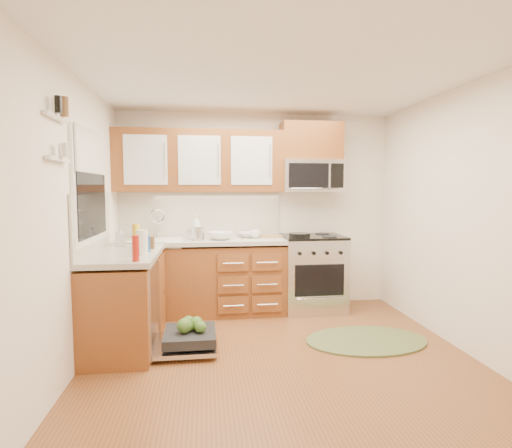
{
  "coord_description": "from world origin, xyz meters",
  "views": [
    {
      "loc": [
        -0.66,
        -3.43,
        1.53
      ],
      "look_at": [
        -0.12,
        0.85,
        1.15
      ],
      "focal_mm": 28.0,
      "sensor_mm": 36.0,
      "label": 1
    }
  ],
  "objects": [
    {
      "name": "dishwasher",
      "position": [
        -0.86,
        0.3,
        0.1
      ],
      "size": [
        0.7,
        0.6,
        0.2
      ],
      "primitive_type": null,
      "color": "silver",
      "rests_on": "ground"
    },
    {
      "name": "wooden_box",
      "position": [
        -1.25,
        0.72,
        0.99
      ],
      "size": [
        0.13,
        0.09,
        0.13
      ],
      "primitive_type": "cube",
      "rotation": [
        0.0,
        0.0,
        -0.0
      ],
      "color": "brown",
      "rests_on": "countertop_left"
    },
    {
      "name": "wall_front",
      "position": [
        0.0,
        -1.75,
        1.25
      ],
      "size": [
        3.5,
        0.04,
        2.5
      ],
      "primitive_type": "cube",
      "color": "white",
      "rests_on": "ground"
    },
    {
      "name": "wall_right",
      "position": [
        1.75,
        0.0,
        1.25
      ],
      "size": [
        0.04,
        3.5,
        2.5
      ],
      "primitive_type": "cube",
      "color": "white",
      "rests_on": "ground"
    },
    {
      "name": "window",
      "position": [
        -1.74,
        0.5,
        1.55
      ],
      "size": [
        0.03,
        1.05,
        1.05
      ],
      "primitive_type": null,
      "color": "white",
      "rests_on": "ground"
    },
    {
      "name": "wall_left",
      "position": [
        -1.75,
        0.0,
        1.25
      ],
      "size": [
        0.04,
        3.5,
        2.5
      ],
      "primitive_type": "cube",
      "color": "white",
      "rests_on": "ground"
    },
    {
      "name": "rug",
      "position": [
        0.94,
        0.3,
        0.01
      ],
      "size": [
        1.34,
        0.97,
        0.02
      ],
      "primitive_type": null,
      "rotation": [
        0.0,
        0.0,
        -0.14
      ],
      "color": "olive",
      "rests_on": "ground"
    },
    {
      "name": "paper_towel_roll",
      "position": [
        -1.25,
        0.34,
        1.04
      ],
      "size": [
        0.12,
        0.12,
        0.23
      ],
      "primitive_type": "cylinder",
      "rotation": [
        0.0,
        0.0,
        0.14
      ],
      "color": "white",
      "rests_on": "countertop_left"
    },
    {
      "name": "upper_cabinets",
      "position": [
        -0.73,
        1.57,
        1.88
      ],
      "size": [
        2.05,
        0.35,
        0.75
      ],
      "primitive_type": null,
      "color": "brown",
      "rests_on": "ground"
    },
    {
      "name": "microwave",
      "position": [
        0.68,
        1.55,
        1.7
      ],
      "size": [
        0.76,
        0.38,
        0.4
      ],
      "primitive_type": null,
      "color": "silver",
      "rests_on": "ground"
    },
    {
      "name": "mustard_bottle",
      "position": [
        -1.39,
        0.9,
        1.04
      ],
      "size": [
        0.09,
        0.09,
        0.24
      ],
      "primitive_type": "cylinder",
      "rotation": [
        0.0,
        0.0,
        0.28
      ],
      "color": "gold",
      "rests_on": "countertop_left"
    },
    {
      "name": "red_bottle",
      "position": [
        -1.25,
        0.0,
        1.03
      ],
      "size": [
        0.08,
        0.08,
        0.22
      ],
      "primitive_type": "cylinder",
      "rotation": [
        0.0,
        0.0,
        0.38
      ],
      "color": "#A41A0D",
      "rests_on": "countertop_left"
    },
    {
      "name": "floor",
      "position": [
        0.0,
        0.0,
        0.0
      ],
      "size": [
        3.5,
        3.5,
        0.0
      ],
      "primitive_type": "plane",
      "color": "brown",
      "rests_on": "ground"
    },
    {
      "name": "soap_bottle_c",
      "position": [
        -1.34,
        0.72,
        1.02
      ],
      "size": [
        0.15,
        0.15,
        0.18
      ],
      "primitive_type": "imported",
      "rotation": [
        0.0,
        0.0,
        0.04
      ],
      "color": "#999999",
      "rests_on": "countertop_left"
    },
    {
      "name": "skillet",
      "position": [
        0.48,
        1.3,
        0.97
      ],
      "size": [
        0.27,
        0.27,
        0.05
      ],
      "primitive_type": "cylinder",
      "rotation": [
        0.0,
        0.0,
        -0.04
      ],
      "color": "black",
      "rests_on": "range"
    },
    {
      "name": "bowl_a",
      "position": [
        -0.12,
        1.56,
        0.96
      ],
      "size": [
        0.28,
        0.28,
        0.07
      ],
      "primitive_type": "imported",
      "rotation": [
        0.0,
        0.0,
        0.05
      ],
      "color": "#999999",
      "rests_on": "countertop_back"
    },
    {
      "name": "shelf_upper",
      "position": [
        -1.72,
        -0.35,
        2.05
      ],
      "size": [
        0.04,
        0.4,
        0.03
      ],
      "primitive_type": "cube",
      "color": "white",
      "rests_on": "ground"
    },
    {
      "name": "canister",
      "position": [
        -0.74,
        1.29,
        1.01
      ],
      "size": [
        0.13,
        0.13,
        0.17
      ],
      "primitive_type": "cylinder",
      "rotation": [
        0.0,
        0.0,
        -0.33
      ],
      "color": "silver",
      "rests_on": "countertop_back"
    },
    {
      "name": "wall_back",
      "position": [
        0.0,
        1.75,
        1.25
      ],
      "size": [
        3.5,
        0.04,
        2.5
      ],
      "primitive_type": "cube",
      "color": "white",
      "rests_on": "ground"
    },
    {
      "name": "soap_bottle_a",
      "position": [
        -0.77,
        1.34,
        1.08
      ],
      "size": [
        0.14,
        0.14,
        0.3
      ],
      "primitive_type": "imported",
      "rotation": [
        0.0,
        0.0,
        -0.26
      ],
      "color": "#999999",
      "rests_on": "countertop_back"
    },
    {
      "name": "cabinet_over_mw",
      "position": [
        0.68,
        1.57,
        2.13
      ],
      "size": [
        0.76,
        0.35,
        0.47
      ],
      "primitive_type": "cube",
      "color": "brown",
      "rests_on": "ground"
    },
    {
      "name": "range",
      "position": [
        0.68,
        1.43,
        0.47
      ],
      "size": [
        0.76,
        0.64,
        0.95
      ],
      "primitive_type": null,
      "color": "silver",
      "rests_on": "ground"
    },
    {
      "name": "ceiling",
      "position": [
        0.0,
        0.0,
        2.5
      ],
      "size": [
        3.5,
        3.5,
        0.0
      ],
      "primitive_type": "plane",
      "rotation": [
        3.14,
        0.0,
        0.0
      ],
      "color": "white",
      "rests_on": "ground"
    },
    {
      "name": "window_blind",
      "position": [
        -1.71,
        0.5,
        1.88
      ],
      "size": [
        0.02,
        0.96,
        0.4
      ],
      "primitive_type": "cube",
      "color": "white",
      "rests_on": "ground"
    },
    {
      "name": "blue_carton",
      "position": [
        -1.25,
        0.51,
        1.0
      ],
      "size": [
        0.11,
        0.08,
        0.15
      ],
      "primitive_type": "cube",
      "rotation": [
        0.0,
        0.0,
        0.22
      ],
      "color": "#255DAF",
      "rests_on": "countertop_left"
    },
    {
      "name": "sink",
      "position": [
        -1.25,
        1.42,
        0.8
      ],
      "size": [
        0.62,
        0.5,
        0.26
      ],
      "primitive_type": null,
      "color": "white",
      "rests_on": "ground"
    },
    {
      "name": "cup",
      "position": [
        -0.05,
        1.46,
        0.98
      ],
      "size": [
        0.13,
        0.13,
        0.1
      ],
      "primitive_type": "imported",
      "rotation": [
        0.0,
        0.0,
        0.02
      ],
      "color": "#999999",
      "rests_on": "countertop_back"
    },
    {
      "name": "stock_pot",
      "position": [
        -0.78,
        1.45,
        0.99
      ],
      "size": [
        0.23,
        0.23,
        0.13
      ],
      "primitive_type": "cylinder",
      "rotation": [
        0.0,
        0.0,
        0.12
      ],
      "color": "silver",
      "rests_on": "countertop_back"
    },
    {
      "name": "soap_bottle_b",
      "position": [
        -1.57,
        0.95,
        1.03
      ],
      "size": [
        0.11,
        0.11,
        0.21
      ],
      "primitive_type": "imported",
      "rotation": [
        0.0,
        0.0,
        0.23
      ],
      "color": "#999999",
      "rests_on": "countertop_left"
    },
    {
      "name": "shelf_lower",
      "position": [
        -1.72,
        -0.35,
        1.75
      ],
      "size": [
        0.04,
        0.4,
        0.03
      ],
      "primitive_type": "cube",
      "color": "white",
      "rests_on": "ground"
    },
    {
      "name": "bowl_b",
      "position": [
        -0.48,
        1.36,
        0.97
      ],
      "size": [
        0.35,
        0.35,
        0.09
      ],
      "primitive_type": "imported",
      "rotation": [
        0.0,
        0.0,
        -0.21
      ],
      "color": "#999999",
      "rests_on": "countertop_back"
    },
    {
      "name": "cutting_board",
      "position": [
        0.18,
        1.55,
        0.94
      ],
      "size": [
        0.33,
        0.23,
        0.02
      ],
      "primitive_type": "cube",
      "rotation": [
        0.0,
        0.0,
        -0.09
      ],
      "color": "#A17D49",
      "rests_on": "countertop_back"
    },
    {
      "name": "countertop_left",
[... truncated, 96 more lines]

